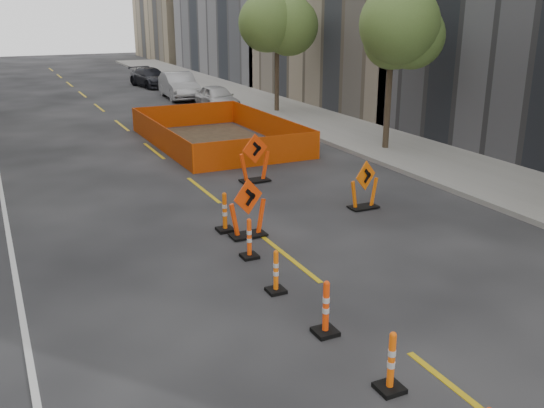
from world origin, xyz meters
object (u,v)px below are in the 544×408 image
channelizer_2 (391,362)px  parked_car_far (151,77)px  chevron_sign_left (248,208)px  channelizer_3 (326,308)px  parked_car_mid (179,86)px  channelizer_5 (249,238)px  chevron_sign_center (255,158)px  parked_car_near (217,98)px  chevron_sign_right (364,185)px  channelizer_6 (225,212)px  channelizer_4 (276,271)px

channelizer_2 → parked_car_far: size_ratio=0.22×
chevron_sign_left → parked_car_far: 30.80m
channelizer_3 → parked_car_mid: bearing=77.9°
channelizer_5 → chevron_sign_center: (2.68, 5.76, 0.33)m
channelizer_2 → chevron_sign_center: bearing=76.2°
channelizer_2 → chevron_sign_left: chevron_sign_left is taller
chevron_sign_center → parked_car_near: chevron_sign_center is taller
parked_car_far → parked_car_mid: bearing=-97.4°
channelizer_2 → chevron_sign_right: chevron_sign_right is taller
parked_car_near → parked_car_far: 11.52m
channelizer_2 → parked_car_near: (6.82, 25.68, 0.17)m
channelizer_3 → parked_car_near: 24.78m
chevron_sign_right → parked_car_far: bearing=68.5°
chevron_sign_left → chevron_sign_center: size_ratio=0.94×
channelizer_6 → parked_car_mid: (5.93, 23.23, 0.28)m
chevron_sign_left → parked_car_mid: bearing=59.0°
channelizer_2 → channelizer_4: (-0.12, 3.73, -0.04)m
channelizer_3 → parked_car_near: (6.86, 23.81, 0.16)m
channelizer_2 → channelizer_5: size_ratio=1.04×
chevron_sign_right → parked_car_near: chevron_sign_right is taller
channelizer_6 → parked_car_mid: 23.98m
channelizer_4 → parked_car_far: size_ratio=0.20×
channelizer_5 → parked_car_near: bearing=71.5°
channelizer_5 → parked_car_near: 21.18m
channelizer_5 → parked_car_far: parked_car_far is taller
chevron_sign_right → parked_car_mid: parked_car_mid is taller
channelizer_3 → parked_car_far: 35.82m
channelizer_6 → chevron_sign_center: (2.56, 3.89, 0.29)m
channelizer_3 → parked_car_mid: (6.19, 28.82, 0.29)m
chevron_sign_left → parked_car_mid: (5.55, 23.83, 0.04)m
channelizer_4 → parked_car_mid: (6.27, 26.96, 0.34)m
parked_car_near → parked_car_far: (-0.78, 11.49, -0.01)m
channelizer_5 → chevron_sign_center: chevron_sign_center is taller
channelizer_2 → chevron_sign_right: bearing=59.0°
channelizer_5 → chevron_sign_center: bearing=65.0°
channelizer_3 → chevron_sign_center: bearing=73.4°
channelizer_4 → channelizer_3: bearing=-87.7°
channelizer_6 → parked_car_near: parked_car_near is taller
chevron_sign_center → parked_car_near: size_ratio=0.41×
chevron_sign_left → chevron_sign_center: 5.00m
chevron_sign_center → chevron_sign_right: chevron_sign_center is taller
channelizer_2 → channelizer_6: size_ratio=0.96×
channelizer_5 → channelizer_6: channelizer_6 is taller
channelizer_4 → parked_car_far: (6.15, 33.44, 0.20)m
chevron_sign_right → parked_car_mid: bearing=67.4°
channelizer_3 → parked_car_near: parked_car_near is taller
channelizer_2 → channelizer_5: channelizer_2 is taller
chevron_sign_left → chevron_sign_center: bearing=46.3°
parked_car_mid → channelizer_2: bearing=-97.1°
channelizer_4 → parked_car_far: parked_car_far is taller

